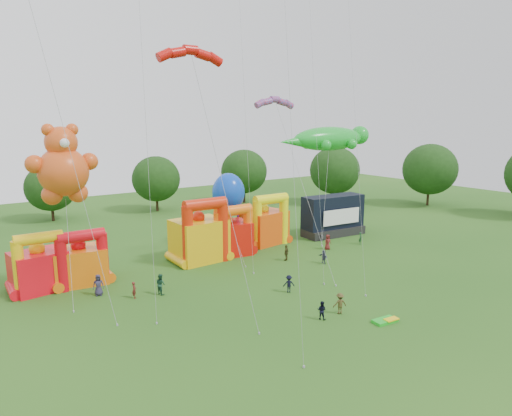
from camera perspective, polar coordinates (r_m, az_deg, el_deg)
ground at (r=32.29m, az=16.10°, el=-18.69°), size 160.00×160.00×0.00m
tree_ring at (r=29.22m, az=14.27°, el=-8.33°), size 126.49×128.63×12.07m
bouncy_castle_0 at (r=47.22m, az=-25.48°, el=-6.76°), size 5.07×4.30×5.83m
bouncy_castle_1 at (r=47.72m, az=-21.12°, el=-6.37°), size 5.26×4.42×5.57m
bouncy_castle_2 at (r=51.78m, az=-6.98°, el=-3.61°), size 5.85×4.80×7.37m
bouncy_castle_3 at (r=53.98m, az=-3.48°, el=-3.44°), size 5.64×4.77×6.12m
bouncy_castle_4 at (r=58.76m, az=1.12°, el=-2.05°), size 5.95×5.06×6.61m
stage_trailer at (r=63.85m, az=9.60°, el=-0.98°), size 9.09×4.04×5.57m
teddy_bear_kite at (r=42.39m, az=-22.81°, el=2.28°), size 5.97×5.90×15.55m
gecko_kite at (r=60.46m, az=8.91°, el=5.08°), size 15.24×5.89×15.00m
octopus_kite at (r=55.15m, az=-2.93°, el=-1.36°), size 5.24×10.62×9.36m
parafoil_kites at (r=35.59m, az=-15.81°, el=7.00°), size 29.02×14.35×31.01m
diamond_kites at (r=40.36m, az=1.70°, el=12.33°), size 20.46×23.54×36.64m
folded_kite_bundle at (r=38.53m, az=15.90°, el=-13.37°), size 2.09×1.25×0.31m
spectator_0 at (r=44.37m, az=-19.11°, el=-9.08°), size 1.12×0.91×1.98m
spectator_1 at (r=42.86m, az=-14.98°, el=-9.87°), size 0.50×0.64×1.54m
spectator_2 at (r=43.17m, az=-11.84°, el=-9.30°), size 0.92×1.08×1.93m
spectator_3 at (r=42.86m, az=4.13°, el=-9.43°), size 1.23×1.07×1.65m
spectator_4 at (r=52.09m, az=3.81°, el=-5.60°), size 1.15×0.92×1.82m
spectator_5 at (r=51.51m, az=8.45°, el=-6.05°), size 0.56×1.46×1.54m
spectator_6 at (r=56.98m, az=8.96°, el=-4.22°), size 0.96×0.66×1.88m
spectator_7 at (r=60.13m, az=12.92°, el=-3.71°), size 0.67×0.67×1.57m
spectator_8 at (r=37.76m, az=8.21°, el=-12.53°), size 0.86×0.93×1.52m
spectator_9 at (r=38.95m, az=10.44°, el=-11.65°), size 1.31×1.03×1.78m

